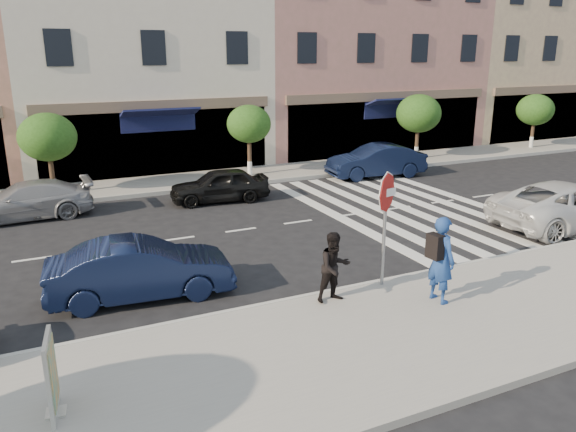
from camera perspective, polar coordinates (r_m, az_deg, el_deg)
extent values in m
plane|color=black|center=(14.17, 0.95, -5.95)|extent=(120.00, 120.00, 0.00)
cube|color=gray|center=(11.22, 9.64, -12.14)|extent=(60.00, 4.50, 0.15)
cube|color=gray|center=(24.06, -10.73, 3.41)|extent=(60.00, 3.00, 0.15)
cube|color=beige|center=(29.22, -15.47, 16.12)|extent=(11.00, 9.00, 11.00)
cube|color=tan|center=(33.56, 6.05, 18.29)|extent=(13.00, 9.00, 13.00)
cube|color=#D3B687|center=(41.41, 21.63, 16.23)|extent=(12.00, 9.00, 12.00)
cylinder|color=#473323|center=(22.99, -22.85, 4.01)|extent=(0.18, 0.18, 1.60)
cylinder|color=silver|center=(23.09, -22.72, 2.81)|extent=(0.20, 0.20, 0.60)
ellipsoid|color=#224914|center=(22.76, -23.24, 7.39)|extent=(2.10, 2.10, 1.79)
cylinder|color=#473323|center=(24.59, -3.93, 6.15)|extent=(0.18, 0.18, 1.71)
cylinder|color=silver|center=(24.70, -3.90, 4.89)|extent=(0.20, 0.20, 0.60)
ellipsoid|color=#224914|center=(24.38, -3.99, 9.33)|extent=(1.90, 1.90, 1.62)
cylinder|color=#473323|center=(29.06, 12.95, 7.32)|extent=(0.18, 0.18, 1.65)
cylinder|color=silver|center=(29.15, 12.89, 6.30)|extent=(0.20, 0.20, 0.60)
ellipsoid|color=#224914|center=(28.88, 13.14, 10.12)|extent=(2.20, 2.20, 1.87)
cylinder|color=#473323|center=(34.56, 23.57, 7.69)|extent=(0.18, 0.18, 1.54)
cylinder|color=silver|center=(34.62, 23.48, 6.92)|extent=(0.20, 0.20, 0.60)
ellipsoid|color=#224914|center=(34.41, 23.82, 9.85)|extent=(2.00, 2.00, 1.70)
cylinder|color=gray|center=(12.97, 9.74, -1.89)|extent=(0.09, 0.09, 2.44)
cylinder|color=white|center=(12.69, 9.98, 2.38)|extent=(0.94, 0.22, 0.95)
cylinder|color=#9E1411|center=(12.67, 10.03, 2.36)|extent=(0.87, 0.22, 0.89)
cube|color=white|center=(12.65, 10.11, 2.33)|extent=(0.49, 0.13, 0.18)
imported|color=navy|center=(12.48, 15.29, -4.28)|extent=(0.52, 0.74, 1.91)
imported|color=black|center=(12.14, 4.75, -5.21)|extent=(0.78, 0.62, 1.56)
cube|color=beige|center=(9.62, -22.49, -17.95)|extent=(0.33, 0.33, 0.04)
cube|color=beige|center=(9.29, -22.92, -14.77)|extent=(0.17, 0.84, 1.28)
cube|color=#D88C3F|center=(9.26, -22.71, -14.49)|extent=(0.11, 0.69, 0.98)
imported|color=black|center=(13.09, -14.73, -5.28)|extent=(4.22, 1.86, 1.35)
imported|color=silver|center=(19.78, 26.66, 1.01)|extent=(5.29, 2.61, 1.44)
imported|color=gray|center=(20.52, -25.10, 1.41)|extent=(4.27, 1.80, 1.23)
imported|color=black|center=(20.90, -6.98, 3.13)|extent=(3.77, 1.86, 1.24)
imported|color=black|center=(25.13, 8.93, 5.54)|extent=(4.49, 2.00, 1.43)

